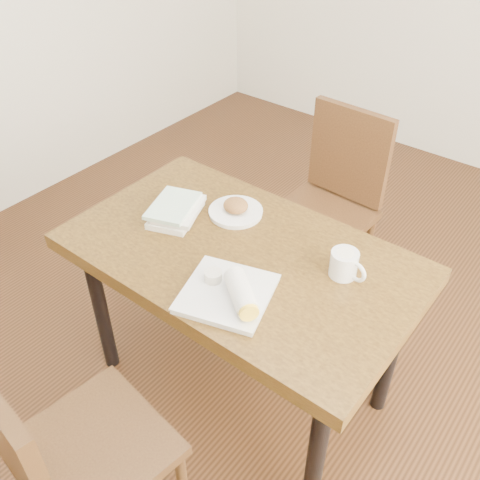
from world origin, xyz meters
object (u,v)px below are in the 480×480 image
Objects in this scene: table at (240,269)px; plate_scone at (236,210)px; coffee_mug at (345,264)px; book_stack at (176,210)px; plate_burrito at (231,293)px; chair_far at (333,196)px; chair_near at (63,453)px.

table is 5.97× the size of plate_scone.
book_stack is at bearing -171.34° from coffee_mug.
plate_burrito is at bearing -26.23° from book_stack.
coffee_mug is at bearing -5.96° from plate_scone.
chair_far is at bearing 94.38° from table.
chair_far is (-0.07, 1.61, 0.00)m from chair_near.
chair_near is at bearing -110.05° from coffee_mug.
table is 0.80m from chair_far.
plate_burrito is (0.12, 0.61, 0.23)m from chair_near.
chair_near is at bearing -87.52° from chair_far.
coffee_mug reaches higher than plate_burrito.
book_stack is at bearing 177.68° from table.
plate_burrito is 0.50m from book_stack.
plate_scone is at bearing -98.51° from chair_far.
coffee_mug is at bearing 8.66° from book_stack.
book_stack is (-0.45, 0.22, 0.00)m from plate_burrito.
chair_far is at bearing 71.44° from book_stack.
plate_burrito is (0.19, -1.00, 0.23)m from chair_far.
book_stack is (-0.33, 0.83, 0.23)m from chair_near.
coffee_mug is at bearing 55.39° from plate_burrito.
table is 1.31× the size of chair_far.
table is 0.83m from chair_near.
table is 0.34m from book_stack.
table is 4.61× the size of book_stack.
plate_scone is 0.23m from book_stack.
plate_scone reaches higher than table.
chair_far is 3.51× the size of book_stack.
plate_scone is at bearing 99.34° from chair_near.
chair_near is at bearing -100.94° from plate_burrito.
chair_near is (0.01, -0.82, -0.12)m from table.
plate_scone is 0.47m from plate_burrito.
table is at bearing -2.32° from book_stack.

